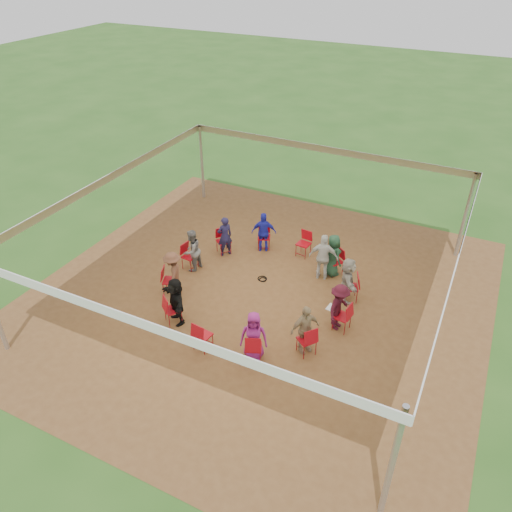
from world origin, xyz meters
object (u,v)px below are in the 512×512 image
at_px(chair_0, 342,316).
at_px(cable_coil, 262,279).
at_px(chair_3, 304,244).
at_px(chair_8, 173,310).
at_px(chair_6, 190,256).
at_px(chair_11, 307,340).
at_px(person_seated_1, 348,280).
at_px(standing_person, 323,257).
at_px(person_seated_8, 254,336).
at_px(chair_1, 351,287).
at_px(chair_9, 203,335).
at_px(person_seated_5, 192,251).
at_px(person_seated_7, 176,301).
at_px(person_seated_2, 333,255).
at_px(chair_2, 335,261).
at_px(chair_5, 224,241).
at_px(chair_4, 264,237).
at_px(person_seated_9, 305,329).
at_px(person_seated_6, 173,273).
at_px(person_seated_0, 339,307).
at_px(person_seated_4, 225,236).
at_px(laptop, 334,307).
at_px(person_seated_3, 264,232).
at_px(chair_7, 170,281).
at_px(chair_10, 253,347).

relative_size(chair_0, cable_coil, 2.83).
relative_size(chair_3, chair_8, 1.00).
bearing_deg(chair_6, chair_11, 75.00).
bearing_deg(person_seated_1, standing_person, 31.57).
bearing_deg(standing_person, person_seated_8, 73.38).
distance_m(chair_1, chair_8, 5.22).
xyz_separation_m(chair_1, person_seated_1, (-0.11, -0.05, 0.27)).
distance_m(chair_0, chair_9, 3.82).
relative_size(chair_9, person_seated_5, 0.63).
xyz_separation_m(chair_8, person_seated_7, (0.07, 0.10, 0.27)).
distance_m(person_seated_2, cable_coil, 2.34).
distance_m(chair_2, cable_coil, 2.39).
xyz_separation_m(person_seated_1, cable_coil, (-2.67, -0.19, -0.70)).
bearing_deg(person_seated_5, chair_2, 120.75).
bearing_deg(chair_5, chair_4, 165.00).
height_order(chair_8, person_seated_2, person_seated_2).
xyz_separation_m(chair_2, chair_8, (-3.28, -4.30, 0.00)).
bearing_deg(chair_9, chair_11, 30.00).
bearing_deg(chair_2, chair_9, 105.00).
bearing_deg(standing_person, person_seated_2, -132.35).
bearing_deg(chair_6, person_seated_9, 75.35).
relative_size(person_seated_6, cable_coil, 4.49).
xyz_separation_m(chair_0, person_seated_6, (-5.07, -0.65, 0.27)).
bearing_deg(person_seated_5, person_seated_0, 90.00).
distance_m(chair_6, person_seated_9, 5.11).
distance_m(chair_5, person_seated_4, 0.30).
bearing_deg(chair_0, standing_person, 39.68).
distance_m(chair_3, person_seated_6, 4.59).
bearing_deg(chair_0, chair_6, 90.00).
xyz_separation_m(chair_0, person_seated_4, (-4.74, 1.91, 0.27)).
bearing_deg(person_seated_5, chair_11, 74.65).
height_order(person_seated_6, laptop, person_seated_6).
distance_m(chair_4, person_seated_7, 4.59).
xyz_separation_m(person_seated_3, laptop, (3.40, -2.69, -0.05)).
relative_size(chair_4, person_seated_1, 0.63).
distance_m(chair_7, laptop, 4.96).
bearing_deg(person_seated_4, chair_10, 74.65).
bearing_deg(standing_person, chair_3, -54.41).
bearing_deg(chair_9, person_seated_5, 133.70).
distance_m(person_seated_7, person_seated_9, 3.65).
xyz_separation_m(chair_10, cable_coil, (-1.33, 3.30, -0.43)).
bearing_deg(chair_1, chair_11, 150.00).
bearing_deg(laptop, chair_2, 24.59).
xyz_separation_m(chair_5, standing_person, (3.52, 0.09, 0.34)).
height_order(chair_11, laptop, chair_11).
relative_size(chair_1, standing_person, 0.58).
relative_size(chair_0, chair_2, 1.00).
distance_m(chair_2, chair_8, 5.41).
xyz_separation_m(chair_0, chair_3, (-2.34, 3.03, 0.00)).
bearing_deg(person_seated_4, person_seated_1, 120.00).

